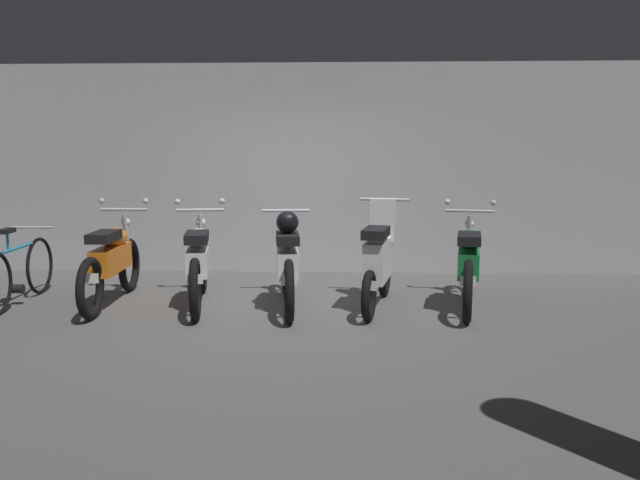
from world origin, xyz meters
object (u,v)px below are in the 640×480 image
motorbike_slot_1 (199,261)px  motorbike_slot_2 (287,260)px  motorbike_slot_3 (378,260)px  motorbike_slot_0 (112,261)px  motorbike_slot_4 (468,263)px  bicycle (19,272)px

motorbike_slot_1 → motorbike_slot_2: (0.99, -0.04, 0.03)m
motorbike_slot_3 → motorbike_slot_0: bearing=179.7°
motorbike_slot_0 → motorbike_slot_2: size_ratio=1.00×
motorbike_slot_1 → motorbike_slot_3: bearing=-0.3°
motorbike_slot_1 → motorbike_slot_3: 1.99m
motorbike_slot_4 → motorbike_slot_2: bearing=-177.8°
motorbike_slot_0 → motorbike_slot_4: size_ratio=1.01×
motorbike_slot_0 → motorbike_slot_1: bearing=-0.3°
motorbike_slot_3 → bicycle: 4.01m
motorbike_slot_1 → motorbike_slot_4: (2.98, 0.04, 0.00)m
motorbike_slot_1 → motorbike_slot_2: size_ratio=1.00×
motorbike_slot_0 → bicycle: bearing=-175.8°
motorbike_slot_0 → motorbike_slot_2: motorbike_slot_0 is taller
motorbike_slot_1 → motorbike_slot_4: same height
motorbike_slot_3 → bicycle: bearing=-179.1°
motorbike_slot_2 → motorbike_slot_0: bearing=178.6°
motorbike_slot_4 → bicycle: motorbike_slot_4 is taller
motorbike_slot_4 → motorbike_slot_3: bearing=-177.4°
motorbike_slot_3 → motorbike_slot_4: 0.99m
motorbike_slot_3 → bicycle: (-4.01, -0.06, -0.16)m
motorbike_slot_0 → motorbike_slot_1: same height
motorbike_slot_0 → bicycle: 1.04m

